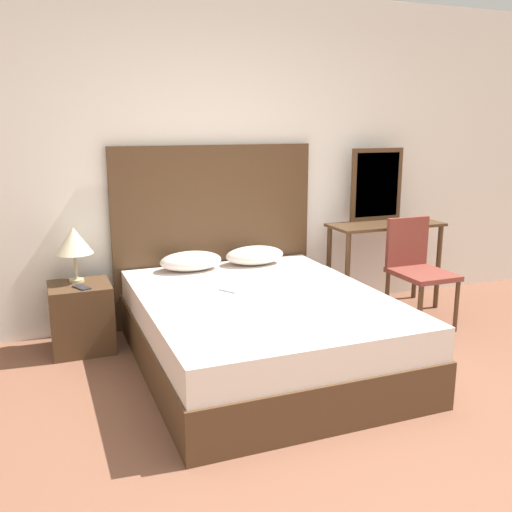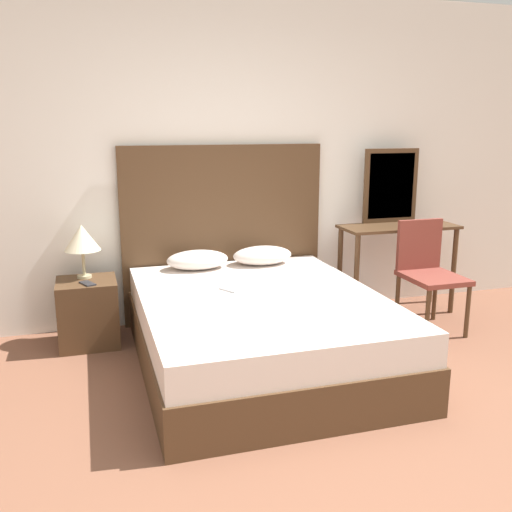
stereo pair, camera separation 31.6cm
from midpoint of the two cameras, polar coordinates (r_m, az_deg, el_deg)
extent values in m
plane|color=brown|center=(2.87, 13.06, -22.49)|extent=(16.00, 16.00, 0.00)
cube|color=white|center=(4.80, -1.96, 9.51)|extent=(10.00, 0.06, 2.70)
cube|color=#4C331E|center=(4.02, 2.71, -8.86)|extent=(1.62, 2.05, 0.30)
cube|color=silver|center=(3.93, 2.75, -5.40)|extent=(1.59, 2.01, 0.21)
cube|color=#4C331E|center=(4.81, -1.37, 2.21)|extent=(1.70, 0.05, 1.48)
ellipsoid|color=silver|center=(4.57, -3.90, -0.40)|extent=(0.50, 0.30, 0.15)
ellipsoid|color=silver|center=(4.71, 2.57, 0.05)|extent=(0.50, 0.30, 0.15)
cube|color=#B7B7BC|center=(3.99, -0.34, -3.42)|extent=(0.14, 0.16, 0.01)
cube|color=#4C331E|center=(4.48, -14.51, -5.51)|extent=(0.44, 0.42, 0.51)
cylinder|color=tan|center=(4.49, -14.86, -2.01)|extent=(0.11, 0.11, 0.02)
cylinder|color=tan|center=(4.46, -14.94, -0.68)|extent=(0.02, 0.02, 0.19)
cone|color=beige|center=(4.42, -15.09, 1.77)|extent=(0.27, 0.27, 0.19)
cube|color=#232328|center=(4.31, -14.51, -2.69)|extent=(0.13, 0.17, 0.01)
cube|color=#4C331E|center=(5.15, 15.82, 2.82)|extent=(1.02, 0.41, 0.02)
cylinder|color=#4C331E|center=(4.86, 11.85, -2.33)|extent=(0.04, 0.04, 0.76)
cylinder|color=#4C331E|center=(5.37, 20.75, -1.44)|extent=(0.04, 0.04, 0.76)
cylinder|color=#4C331E|center=(5.14, 10.12, -1.41)|extent=(0.04, 0.04, 0.76)
cylinder|color=#4C331E|center=(5.62, 18.76, -0.65)|extent=(0.04, 0.04, 0.76)
cube|color=#4C331E|center=(5.25, 15.01, 6.79)|extent=(0.51, 0.03, 0.65)
cube|color=#B2BCC6|center=(5.24, 15.07, 6.78)|extent=(0.44, 0.01, 0.57)
cube|color=brown|center=(4.83, 19.12, -2.09)|extent=(0.42, 0.50, 0.04)
cube|color=brown|center=(4.96, 17.78, 1.11)|extent=(0.40, 0.04, 0.42)
cylinder|color=#4C331E|center=(4.62, 18.67, -5.75)|extent=(0.04, 0.04, 0.43)
cylinder|color=#4C331E|center=(4.84, 22.18, -5.21)|extent=(0.04, 0.04, 0.43)
cylinder|color=#4C331E|center=(4.97, 15.75, -4.22)|extent=(0.04, 0.04, 0.43)
cylinder|color=#4C331E|center=(5.17, 19.14, -3.80)|extent=(0.04, 0.04, 0.43)
camera|label=1|loc=(0.16, -87.69, 0.54)|focal=40.00mm
camera|label=2|loc=(0.16, 92.31, -0.54)|focal=40.00mm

